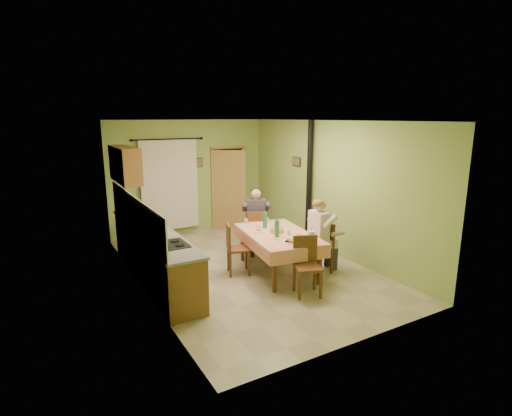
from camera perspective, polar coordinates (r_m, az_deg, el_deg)
floor at (r=7.84m, az=-1.23°, el=-8.57°), size 4.00×6.00×0.01m
room_shell at (r=7.37m, az=-1.30°, el=4.71°), size 4.04×6.04×2.82m
kitchen_run at (r=7.43m, az=-14.47°, el=-6.27°), size 0.64×3.64×1.56m
upper_cabinets at (r=8.33m, az=-18.24°, el=5.93°), size 0.35×1.40×0.70m
curtain at (r=9.89m, az=-12.21°, el=3.28°), size 1.70×0.07×2.22m
doorway at (r=10.48m, az=-3.90°, el=2.90°), size 0.96×0.45×2.15m
dining_table at (r=7.55m, az=3.17°, el=-6.36°), size 1.40×2.04×0.76m
tableware at (r=7.33m, az=3.63°, el=-3.31°), size 0.72×1.64×0.33m
chair_far at (r=8.54m, az=-0.00°, el=-4.67°), size 0.54×0.54×0.96m
chair_near at (r=6.70m, az=7.31°, el=-9.85°), size 0.53×0.53×0.97m
chair_right at (r=7.65m, az=9.07°, el=-6.97°), size 0.42×0.42×0.96m
chair_left at (r=7.50m, az=-2.63°, el=-7.23°), size 0.52×0.52×0.96m
man_far at (r=8.39m, az=-0.01°, el=-0.81°), size 0.65×0.60×1.39m
man_right at (r=7.46m, az=9.15°, el=-2.73°), size 0.48×0.60×1.39m
stove_flue at (r=9.03m, az=7.52°, el=1.01°), size 0.24×0.24×2.80m
picture_back at (r=10.15m, az=-8.15°, el=6.46°), size 0.19×0.03×0.23m
picture_right at (r=9.42m, az=5.79°, el=6.64°), size 0.03×0.31×0.21m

